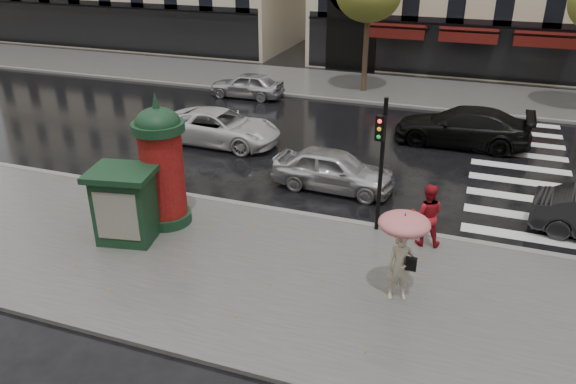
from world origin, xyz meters
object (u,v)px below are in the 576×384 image
at_px(car_black, 462,127).
at_px(car_far_silver, 247,85).
at_px(man_burgundy, 157,186).
at_px(newsstand, 126,204).
at_px(car_silver, 334,169).
at_px(woman_umbrella, 403,243).
at_px(morris_column, 162,163).
at_px(woman_red, 427,215).
at_px(car_white, 220,127).
at_px(traffic_light, 381,153).

bearing_deg(car_black, car_far_silver, -107.30).
height_order(man_burgundy, newsstand, newsstand).
bearing_deg(car_silver, car_far_silver, 40.58).
relative_size(man_burgundy, car_silver, 0.37).
bearing_deg(man_burgundy, woman_umbrella, 159.38).
bearing_deg(car_black, woman_umbrella, -2.70).
height_order(man_burgundy, morris_column, morris_column).
height_order(woman_red, newsstand, newsstand).
distance_m(car_black, car_far_silver, 11.86).
bearing_deg(car_far_silver, morris_column, 12.47).
bearing_deg(car_white, traffic_light, -123.49).
relative_size(man_burgundy, morris_column, 0.38).
distance_m(man_burgundy, car_white, 6.44).
relative_size(woman_umbrella, traffic_light, 0.58).
distance_m(woman_red, car_white, 10.86).
bearing_deg(car_black, car_white, -70.96).
distance_m(woman_red, man_burgundy, 8.31).
bearing_deg(man_burgundy, woman_red, 179.05).
height_order(woman_red, man_burgundy, woman_red).
xyz_separation_m(car_black, car_far_silver, (-11.30, 3.62, -0.13)).
bearing_deg(traffic_light, car_white, 144.85).
relative_size(man_burgundy, car_black, 0.28).
bearing_deg(traffic_light, car_far_silver, 127.61).
distance_m(man_burgundy, car_black, 12.92).
height_order(morris_column, car_white, morris_column).
relative_size(newsstand, car_silver, 0.51).
distance_m(morris_column, car_far_silver, 14.36).
height_order(man_burgundy, car_far_silver, man_burgundy).
xyz_separation_m(woman_umbrella, morris_column, (-7.30, 1.53, 0.41)).
distance_m(traffic_light, newsstand, 7.34).
distance_m(man_burgundy, car_far_silver, 13.47).
bearing_deg(newsstand, car_far_silver, 100.63).
relative_size(man_burgundy, car_far_silver, 0.40).
relative_size(morris_column, car_black, 0.74).
distance_m(car_silver, car_far_silver, 12.16).
bearing_deg(woman_red, morris_column, 2.40).
bearing_deg(traffic_light, car_silver, 127.57).
bearing_deg(traffic_light, morris_column, -165.21).
height_order(man_burgundy, car_silver, man_burgundy).
bearing_deg(newsstand, morris_column, 68.65).
distance_m(woman_red, car_black, 8.99).
height_order(man_burgundy, car_black, man_burgundy).
relative_size(woman_red, car_silver, 0.43).
bearing_deg(woman_umbrella, man_burgundy, 164.53).
xyz_separation_m(traffic_light, car_far_silver, (-9.46, 12.28, -1.89)).
height_order(woman_umbrella, car_white, woman_umbrella).
bearing_deg(woman_umbrella, morris_column, 168.13).
xyz_separation_m(morris_column, car_far_silver, (-3.34, 13.89, -1.40)).
relative_size(man_burgundy, car_white, 0.30).
distance_m(woman_umbrella, newsstand, 7.81).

